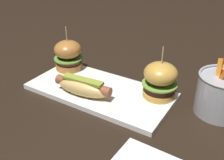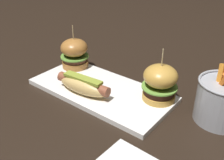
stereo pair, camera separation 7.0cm
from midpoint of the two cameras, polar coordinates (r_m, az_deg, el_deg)
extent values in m
plane|color=black|center=(0.75, 0.24, -2.76)|extent=(3.00, 3.00, 0.00)
cube|color=white|center=(0.75, 0.24, -2.30)|extent=(0.41, 0.19, 0.01)
ellipsoid|color=tan|center=(0.71, -3.48, -1.30)|extent=(0.16, 0.07, 0.04)
cylinder|color=brown|center=(0.71, -3.49, -0.92)|extent=(0.17, 0.04, 0.03)
cube|color=olive|center=(0.70, -3.53, 0.25)|extent=(0.12, 0.03, 0.01)
cylinder|color=#AD6E31|center=(0.86, -5.69, 3.51)|extent=(0.08, 0.08, 0.02)
cylinder|color=#572E20|center=(0.86, -5.75, 4.55)|extent=(0.08, 0.08, 0.01)
cylinder|color=#609338|center=(0.85, -5.78, 5.11)|extent=(0.09, 0.09, 0.00)
ellipsoid|color=#AD6E31|center=(0.84, -5.88, 6.97)|extent=(0.09, 0.09, 0.06)
cylinder|color=tan|center=(0.83, -6.03, 9.72)|extent=(0.00, 0.00, 0.06)
cylinder|color=gold|center=(0.71, 12.89, -3.50)|extent=(0.09, 0.09, 0.02)
cylinder|color=#3D2015|center=(0.70, 13.04, -2.29)|extent=(0.08, 0.08, 0.02)
cylinder|color=#6B9E3D|center=(0.69, 13.15, -1.47)|extent=(0.09, 0.09, 0.00)
ellipsoid|color=gold|center=(0.68, 13.43, 0.76)|extent=(0.09, 0.09, 0.06)
cylinder|color=tan|center=(0.66, 13.86, 4.10)|extent=(0.00, 0.00, 0.06)
cylinder|color=#A8AAB2|center=(0.68, 25.55, -4.44)|extent=(0.12, 0.12, 0.10)
cube|color=orange|center=(0.66, 25.12, -0.27)|extent=(0.02, 0.04, 0.08)
cube|color=orange|center=(0.66, 25.33, -1.31)|extent=(0.04, 0.03, 0.07)
camera|label=1|loc=(0.04, -87.14, 1.59)|focal=42.11mm
camera|label=2|loc=(0.04, 92.86, -1.59)|focal=42.11mm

